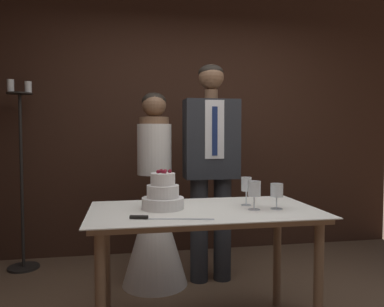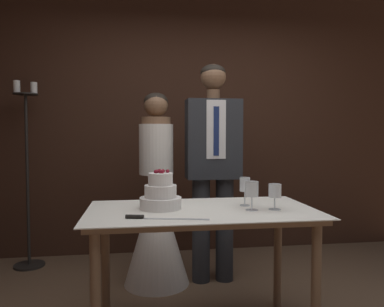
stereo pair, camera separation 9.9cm
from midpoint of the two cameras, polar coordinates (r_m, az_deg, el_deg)
wall_back at (r=4.03m, az=0.81°, el=6.16°), size 4.67×0.12×2.94m
cake_table at (r=2.34m, az=2.70°, el=-10.76°), size 1.39×0.77×0.79m
tiered_cake at (r=2.32m, az=-3.58°, el=-6.27°), size 0.26×0.26×0.24m
cake_knife at (r=2.06m, az=-4.87°, el=-9.71°), size 0.45×0.12×0.02m
wine_glass_near at (r=2.43m, az=9.23°, el=-4.80°), size 0.07×0.07×0.18m
wine_glass_middle at (r=2.30m, az=10.35°, el=-5.56°), size 0.08×0.08×0.18m
wine_glass_far at (r=2.35m, az=13.71°, el=-5.73°), size 0.08×0.08×0.16m
bride at (r=3.14m, az=-4.52°, el=-9.30°), size 0.54×0.54×1.59m
groom at (r=3.14m, az=4.13°, el=-0.90°), size 0.45×0.25×1.83m
candle_stand at (r=3.80m, az=-23.11°, el=-4.20°), size 0.28×0.28×1.74m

